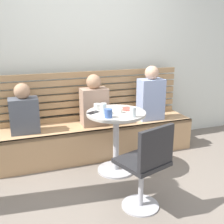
{
  "coord_description": "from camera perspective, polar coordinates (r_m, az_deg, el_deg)",
  "views": [
    {
      "loc": [
        -0.97,
        -2.17,
        1.63
      ],
      "look_at": [
        0.06,
        0.66,
        0.75
      ],
      "focal_mm": 44.69,
      "sensor_mm": 36.0,
      "label": 1
    }
  ],
  "objects": [
    {
      "name": "person_child_left",
      "position": [
        3.49,
        -17.58,
        0.15
      ],
      "size": [
        0.34,
        0.22,
        0.6
      ],
      "color": "#4C515B",
      "rests_on": "booth_bench"
    },
    {
      "name": "cup_mug_blue",
      "position": [
        2.96,
        -0.74,
        -0.27
      ],
      "size": [
        0.08,
        0.08,
        0.09
      ],
      "primitive_type": "cylinder",
      "color": "#3D5B9E",
      "rests_on": "cafe_table"
    },
    {
      "name": "booth_bench",
      "position": [
        3.78,
        -3.59,
        -5.63
      ],
      "size": [
        2.7,
        0.52,
        0.44
      ],
      "color": "tan",
      "rests_on": "ground"
    },
    {
      "name": "phone_on_table",
      "position": [
        3.15,
        -3.91,
        -0.09
      ],
      "size": [
        0.16,
        0.13,
        0.01
      ],
      "primitive_type": "cube",
      "rotation": [
        0.0,
        0.0,
        2.06
      ],
      "color": "black",
      "rests_on": "cafe_table"
    },
    {
      "name": "booth_backrest",
      "position": [
        3.84,
        -4.76,
        3.4
      ],
      "size": [
        2.65,
        0.04,
        0.67
      ],
      "color": "#A68157",
      "rests_on": "booth_bench"
    },
    {
      "name": "cafe_table",
      "position": [
        3.24,
        0.82,
        -3.75
      ],
      "size": [
        0.68,
        0.68,
        0.74
      ],
      "color": "#ADADB2",
      "rests_on": "ground"
    },
    {
      "name": "cup_glass_tall",
      "position": [
        3.09,
        -1.76,
        0.7
      ],
      "size": [
        0.07,
        0.07,
        0.12
      ],
      "primitive_type": "cylinder",
      "color": "silver",
      "rests_on": "cafe_table"
    },
    {
      "name": "plate_small",
      "position": [
        3.28,
        3.18,
        0.64
      ],
      "size": [
        0.17,
        0.17,
        0.01
      ],
      "primitive_type": "cylinder",
      "color": "#DB4C42",
      "rests_on": "cafe_table"
    },
    {
      "name": "person_adult",
      "position": [
        3.88,
        7.96,
        3.34
      ],
      "size": [
        0.34,
        0.22,
        0.74
      ],
      "color": "#8C9EC6",
      "rests_on": "booth_bench"
    },
    {
      "name": "person_child_middle",
      "position": [
        3.61,
        -3.62,
        1.89
      ],
      "size": [
        0.34,
        0.22,
        0.66
      ],
      "color": "#9E7F6B",
      "rests_on": "booth_bench"
    },
    {
      "name": "ground",
      "position": [
        2.88,
        3.6,
        -18.17
      ],
      "size": [
        8.0,
        8.0,
        0.0
      ],
      "primitive_type": "plane",
      "color": "#70665B"
    },
    {
      "name": "back_wall",
      "position": [
        3.94,
        -5.78,
        13.58
      ],
      "size": [
        5.2,
        0.1,
        2.9
      ],
      "primitive_type": "cube",
      "color": "silver",
      "rests_on": "ground"
    },
    {
      "name": "cup_ceramic_white",
      "position": [
        3.27,
        -3.06,
        1.11
      ],
      "size": [
        0.08,
        0.08,
        0.07
      ],
      "primitive_type": "cylinder",
      "color": "white",
      "rests_on": "cafe_table"
    },
    {
      "name": "white_chair",
      "position": [
        2.58,
        7.09,
        -10.69
      ],
      "size": [
        0.51,
        0.51,
        0.85
      ],
      "color": "#ADADB2",
      "rests_on": "ground"
    },
    {
      "name": "cup_espresso_small",
      "position": [
        3.14,
        1.7,
        0.32
      ],
      "size": [
        0.06,
        0.06,
        0.05
      ],
      "primitive_type": "cylinder",
      "color": "silver",
      "rests_on": "cafe_table"
    },
    {
      "name": "cup_water_clear",
      "position": [
        2.98,
        4.31,
        -0.01
      ],
      "size": [
        0.07,
        0.07,
        0.11
      ],
      "primitive_type": "cylinder",
      "color": "white",
      "rests_on": "cafe_table"
    }
  ]
}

